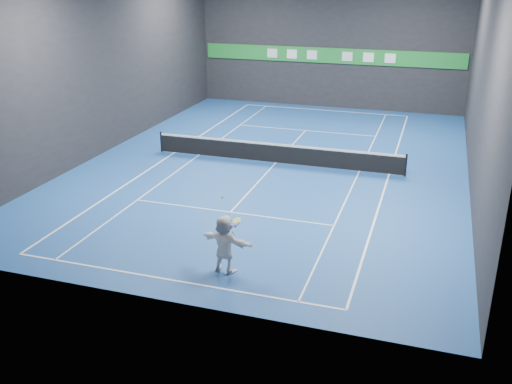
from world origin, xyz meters
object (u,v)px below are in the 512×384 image
(player, at_px, (225,244))
(tennis_racket, at_px, (235,224))
(tennis_net, at_px, (276,153))
(tennis_ball, at_px, (222,197))

(player, relative_size, tennis_racket, 3.04)
(tennis_net, bearing_deg, player, -82.30)
(tennis_net, relative_size, tennis_racket, 20.07)
(tennis_ball, relative_size, tennis_racket, 0.12)
(tennis_net, bearing_deg, tennis_racket, -80.57)
(player, xyz_separation_m, tennis_ball, (-0.07, 0.09, 1.52))
(tennis_ball, distance_m, tennis_net, 11.01)
(player, bearing_deg, tennis_racket, -160.57)
(player, bearing_deg, tennis_ball, -39.77)
(tennis_ball, distance_m, tennis_racket, 0.91)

